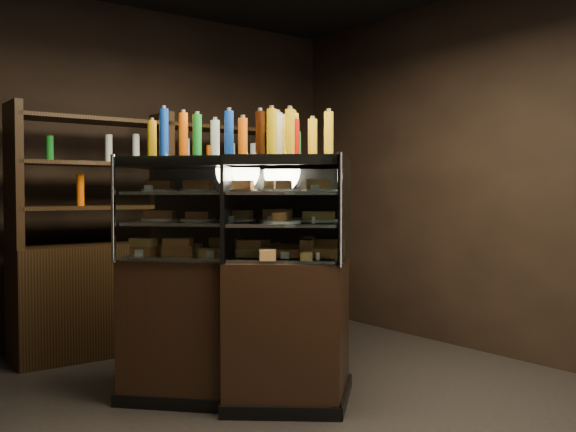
% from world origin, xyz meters
% --- Properties ---
extents(ground, '(5.00, 5.00, 0.00)m').
position_xyz_m(ground, '(0.00, 0.00, 0.00)').
color(ground, black).
rests_on(ground, ground).
extents(room_shell, '(5.02, 5.02, 3.01)m').
position_xyz_m(room_shell, '(0.00, 0.00, 1.94)').
color(room_shell, black).
rests_on(room_shell, ground).
extents(display_case, '(1.86, 1.55, 1.55)m').
position_xyz_m(display_case, '(0.44, 0.47, 0.51)').
color(display_case, black).
rests_on(display_case, ground).
extents(food_display, '(1.39, 1.10, 0.47)m').
position_xyz_m(food_display, '(0.44, 0.46, 1.18)').
color(food_display, '#D07B4A').
rests_on(food_display, display_case).
extents(bottles_top, '(1.21, 0.96, 0.30)m').
position_xyz_m(bottles_top, '(0.44, 0.47, 1.68)').
color(bottles_top, yellow).
rests_on(bottles_top, display_case).
extents(potted_conifer, '(0.35, 0.35, 0.76)m').
position_xyz_m(potted_conifer, '(0.75, 0.64, 0.43)').
color(potted_conifer, black).
rests_on(potted_conifer, ground).
extents(back_shelving, '(2.48, 0.43, 2.00)m').
position_xyz_m(back_shelving, '(0.47, 2.05, 0.61)').
color(back_shelving, black).
rests_on(back_shelving, ground).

